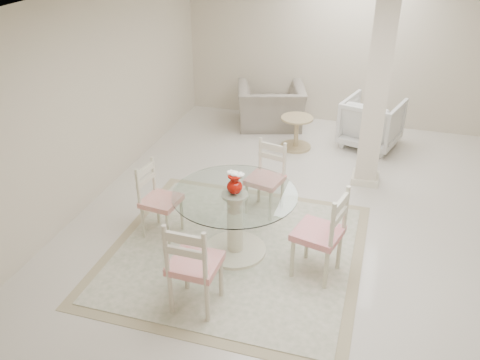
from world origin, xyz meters
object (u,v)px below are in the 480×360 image
(recliner_taupe, at_px, (271,106))
(armchair_white, at_px, (372,123))
(column, at_px, (377,92))
(dining_chair_west, at_px, (156,194))
(dining_chair_south, at_px, (192,260))
(dining_table, at_px, (235,223))
(red_vase, at_px, (235,183))
(dining_chair_east, at_px, (325,228))
(side_table, at_px, (296,134))
(dining_chair_north, at_px, (268,173))

(recliner_taupe, distance_m, armchair_white, 1.80)
(column, relative_size, dining_chair_west, 2.62)
(recliner_taupe, bearing_deg, dining_chair_west, 65.11)
(dining_chair_south, height_order, armchair_white, dining_chair_south)
(dining_table, relative_size, dining_chair_south, 1.18)
(column, bearing_deg, red_vase, -120.98)
(dining_chair_east, height_order, armchair_white, dining_chair_east)
(dining_chair_south, bearing_deg, dining_table, -94.89)
(recliner_taupe, bearing_deg, dining_chair_east, 94.18)
(side_table, bearing_deg, recliner_taupe, 128.79)
(dining_chair_west, relative_size, armchair_white, 1.16)
(dining_chair_west, bearing_deg, column, -42.02)
(dining_table, bearing_deg, side_table, 87.80)
(dining_chair_east, height_order, side_table, dining_chair_east)
(recliner_taupe, xyz_separation_m, armchair_white, (1.77, -0.32, 0.03))
(dining_chair_south, relative_size, recliner_taupe, 1.00)
(dining_table, height_order, red_vase, red_vase)
(red_vase, relative_size, dining_chair_west, 0.25)
(column, relative_size, dining_chair_east, 2.32)
(red_vase, relative_size, dining_chair_south, 0.23)
(red_vase, xyz_separation_m, side_table, (0.12, 3.01, -0.66))
(dining_table, bearing_deg, dining_chair_north, 83.07)
(column, xyz_separation_m, side_table, (-1.19, 0.83, -1.10))
(red_vase, height_order, dining_chair_south, dining_chair_south)
(dining_table, bearing_deg, dining_chair_south, -96.11)
(column, distance_m, armchair_white, 1.60)
(column, bearing_deg, recliner_taupe, 138.45)
(dining_chair_north, bearing_deg, side_table, 103.24)
(dining_table, height_order, dining_chair_north, dining_chair_north)
(dining_chair_north, distance_m, dining_chair_west, 1.44)
(red_vase, height_order, armchair_white, red_vase)
(side_table, bearing_deg, dining_table, -92.20)
(dining_chair_south, bearing_deg, dining_chair_east, -140.34)
(dining_chair_east, bearing_deg, armchair_white, -170.23)
(dining_chair_north, distance_m, dining_chair_south, 2.04)
(dining_chair_west, height_order, armchair_white, dining_chair_west)
(dining_table, xyz_separation_m, recliner_taupe, (-0.51, 3.79, -0.03))
(dining_chair_east, height_order, recliner_taupe, dining_chair_east)
(dining_chair_east, distance_m, recliner_taupe, 4.21)
(dining_chair_north, xyz_separation_m, side_table, (-0.01, 2.00, -0.30))
(dining_chair_north, height_order, dining_chair_south, dining_chair_south)
(dining_chair_west, bearing_deg, armchair_white, -27.89)
(armchair_white, distance_m, side_table, 1.25)
(dining_chair_east, relative_size, dining_chair_north, 1.11)
(dining_chair_west, relative_size, dining_chair_south, 0.89)
(column, height_order, armchair_white, column)
(red_vase, relative_size, dining_chair_east, 0.23)
(dining_chair_east, bearing_deg, recliner_taupe, -144.98)
(red_vase, bearing_deg, dining_chair_west, 173.69)
(dining_table, height_order, recliner_taupe, dining_table)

